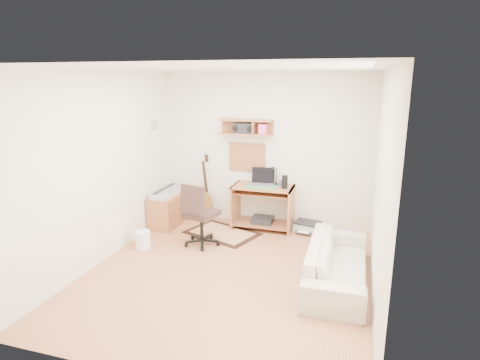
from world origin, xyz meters
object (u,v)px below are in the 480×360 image
(printer, at_px, (307,226))
(sofa, at_px, (338,256))
(desk, at_px, (263,207))
(cabinet, at_px, (169,208))
(task_chair, at_px, (201,214))

(printer, distance_m, sofa, 1.75)
(printer, bearing_deg, desk, -162.73)
(cabinet, bearing_deg, task_chair, -37.74)
(desk, xyz_separation_m, task_chair, (-0.73, -0.94, 0.12))
(cabinet, relative_size, printer, 2.18)
(desk, relative_size, cabinet, 1.11)
(cabinet, bearing_deg, printer, 7.79)
(cabinet, distance_m, printer, 2.41)
(task_chair, height_order, sofa, task_chair)
(cabinet, xyz_separation_m, printer, (2.38, 0.33, -0.19))
(desk, xyz_separation_m, cabinet, (-1.63, -0.25, -0.10))
(desk, height_order, sofa, desk)
(cabinet, bearing_deg, desk, 8.57)
(sofa, bearing_deg, desk, 40.58)
(desk, height_order, printer, desk)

